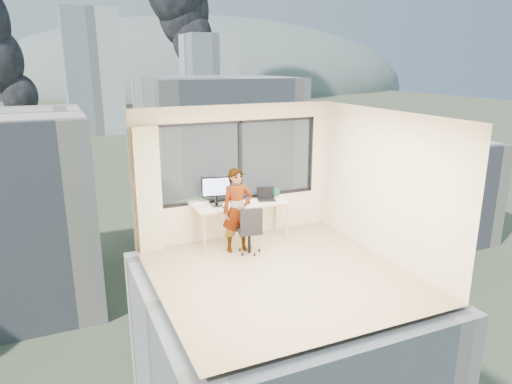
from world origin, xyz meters
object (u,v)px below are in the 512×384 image
game_console (198,203)px  laptop (266,195)px  chair (249,229)px  monitor (216,191)px  desk (242,222)px  person (237,210)px  handbag (275,192)px

game_console → laptop: bearing=-31.5°
chair → monitor: 0.98m
desk → monitor: bearing=169.4°
game_console → person: bearing=-74.0°
desk → handbag: size_ratio=7.85×
person → chair: bearing=-47.9°
monitor → game_console: 0.43m
chair → desk: bearing=90.1°
person → game_console: (-0.53, 0.68, 0.01)m
person → monitor: bearing=117.7°
game_console → handbag: handbag is taller
monitor → laptop: 1.03m
handbag → desk: bearing=-150.8°
laptop → handbag: bearing=49.8°
handbag → person: bearing=-134.9°
game_console → handbag: bearing=-23.4°
desk → game_console: game_console is taller
chair → person: person is taller
chair → monitor: (-0.36, 0.71, 0.57)m
desk → monitor: 0.82m
desk → laptop: (0.53, 0.03, 0.48)m
desk → person: person is taller
laptop → handbag: (0.27, 0.18, -0.02)m
desk → person: 0.64m
monitor → game_console: monitor is taller
chair → laptop: size_ratio=2.57×
game_console → laptop: (1.32, -0.23, 0.07)m
desk → chair: size_ratio=1.95×
person → handbag: (1.07, 0.63, 0.06)m
person → monitor: (-0.21, 0.51, 0.26)m
desk → monitor: monitor is taller
person → laptop: person is taller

